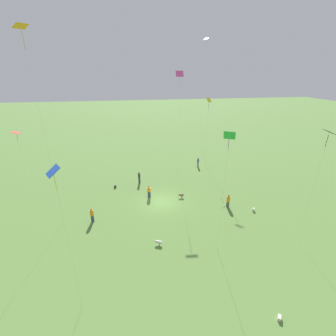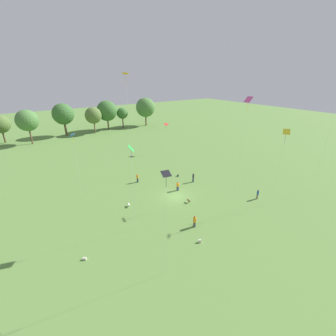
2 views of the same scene
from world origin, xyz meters
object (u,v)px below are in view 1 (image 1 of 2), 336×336
person_1 (228,201)px  person_4 (139,177)px  kite_4 (327,139)px  kite_7 (229,141)px  dog_1 (181,195)px  picnic_bag_0 (279,318)px  kite_3 (180,78)px  kite_0 (24,40)px  picnic_bag_1 (115,187)px  person_2 (149,192)px  kite_6 (209,103)px  person_3 (92,215)px  dog_0 (158,242)px  person_0 (198,162)px  kite_1 (16,134)px  kite_2 (55,180)px  picnic_bag_2 (253,210)px  kite_5 (206,49)px

person_1 → person_4: size_ratio=0.95×
kite_4 → kite_7: bearing=140.9°
dog_1 → picnic_bag_0: size_ratio=1.66×
kite_3 → kite_4: size_ratio=1.39×
kite_0 → picnic_bag_1: kite_0 is taller
person_4 → dog_1: size_ratio=2.54×
kite_4 → picnic_bag_1: (15.18, 18.69, -10.65)m
person_2 → kite_3: (8.68, -5.93, 14.32)m
kite_7 → kite_6: bearing=-31.6°
kite_4 → picnic_bag_0: 14.22m
picnic_bag_0 → person_4: bearing=20.3°
person_2 → person_3: size_ratio=0.97×
person_3 → person_4: person_4 is taller
dog_0 → picnic_bag_1: (13.06, 4.75, -0.14)m
kite_4 → kite_6: size_ratio=0.97×
kite_0 → dog_0: (-5.52, -10.26, -17.98)m
person_0 → person_4: bearing=84.0°
kite_1 → kite_3: size_ratio=0.47×
person_1 → kite_4: kite_4 is taller
kite_7 → dog_1: size_ratio=16.12×
dog_0 → picnic_bag_0: bearing=-116.9°
kite_2 → dog_1: bearing=157.9°
kite_4 → picnic_bag_2: bearing=69.7°
picnic_bag_1 → person_2: bearing=-126.6°
person_3 → kite_1: size_ratio=0.23×
person_0 → kite_0: (-13.27, 20.04, 17.45)m
dog_1 → picnic_bag_0: 17.58m
kite_4 → picnic_bag_1: bearing=106.2°
dog_0 → dog_1: 9.58m
kite_7 → picnic_bag_1: kite_7 is taller
kite_4 → picnic_bag_1: size_ratio=31.25×
kite_3 → picnic_bag_0: bearing=-36.2°
person_2 → kite_0: 20.68m
person_1 → kite_0: (0.22, 19.90, 17.45)m
person_0 → kite_6: size_ratio=0.14×
kite_5 → kite_6: size_ratio=1.85×
kite_1 → picnic_bag_1: size_ratio=20.26×
person_0 → dog_0: (-18.79, 9.78, -0.53)m
dog_0 → kite_3: bearing=5.2°
kite_0 → person_4: bearing=-136.5°
picnic_bag_1 → kite_1: bearing=64.9°
person_4 → kite_3: (4.19, -7.02, 14.20)m
kite_3 → person_4: bearing=-98.3°
dog_0 → kite_6: bearing=-6.5°
kite_2 → kite_4: bearing=114.4°
kite_0 → person_2: bearing=-158.0°
person_4 → dog_1: bearing=-26.1°
person_3 → kite_6: kite_6 is taller
kite_7 → picnic_bag_2: (5.33, -6.81, -10.68)m
kite_7 → dog_1: bearing=-8.8°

